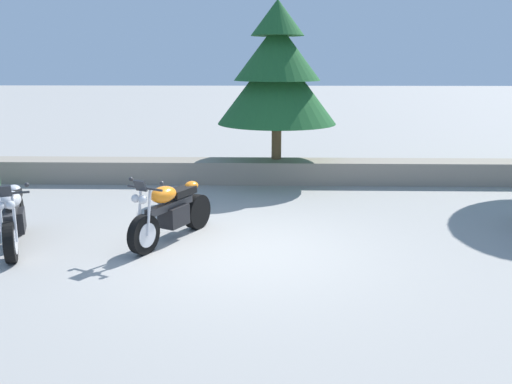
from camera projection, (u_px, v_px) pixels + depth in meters
ground_plane at (242, 250)px, 8.12m from camera, size 120.00×120.00×0.00m
stone_wall at (252, 171)px, 12.71m from camera, size 36.00×0.80×0.55m
motorcycle_silver_near_left at (13, 218)px, 8.16m from camera, size 1.01×1.97×1.18m
motorcycle_orange_centre at (171, 212)px, 8.46m from camera, size 1.13×1.91×1.18m
pine_tree_far_left at (277, 72)px, 12.32m from camera, size 2.90×2.90×3.78m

